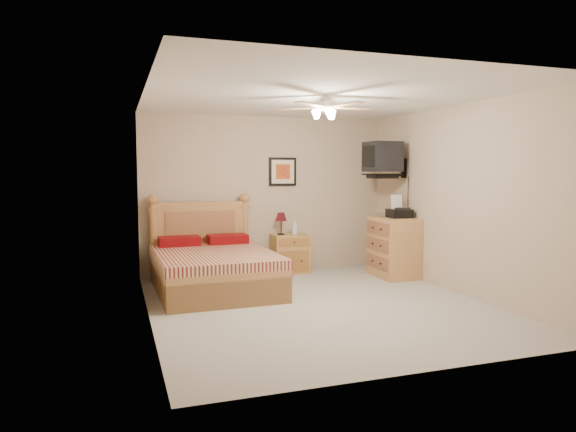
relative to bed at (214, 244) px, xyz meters
name	(u,v)px	position (x,y,z in m)	size (l,w,h in m)	color
floor	(318,304)	(1.07, -1.12, -0.65)	(4.50, 4.50, 0.00)	#A29C93
ceiling	(319,97)	(1.07, -1.12, 1.85)	(4.00, 4.50, 0.04)	white
wall_back	(266,195)	(1.07, 1.13, 0.60)	(4.00, 0.04, 2.50)	tan
wall_front	(426,219)	(1.07, -3.37, 0.60)	(4.00, 0.04, 2.50)	tan
wall_left	(147,206)	(-0.93, -1.12, 0.60)	(0.04, 4.50, 2.50)	tan
wall_right	(458,200)	(3.07, -1.12, 0.60)	(0.04, 4.50, 2.50)	tan
bed	(214,244)	(0.00, 0.00, 0.00)	(1.52, 1.99, 1.29)	#B07849
nightstand	(290,254)	(1.39, 0.88, -0.34)	(0.57, 0.43, 0.61)	olive
table_lamp	(281,224)	(1.26, 0.93, 0.15)	(0.19, 0.19, 0.36)	#4F0E18
lotion_bottle	(295,227)	(1.47, 0.89, 0.09)	(0.09, 0.09, 0.24)	silver
framed_picture	(283,172)	(1.34, 1.11, 0.97)	(0.46, 0.04, 0.46)	black
dresser	(394,247)	(2.80, 0.06, -0.18)	(0.54, 0.78, 0.92)	#BF8349
fax_machine	(399,206)	(2.84, -0.02, 0.45)	(0.33, 0.35, 0.35)	black
magazine_lower	(383,215)	(2.75, 0.32, 0.29)	(0.20, 0.27, 0.03)	beige
magazine_upper	(382,214)	(2.74, 0.35, 0.31)	(0.22, 0.29, 0.02)	gray
wall_tv	(391,159)	(2.82, 0.22, 1.16)	(0.56, 0.46, 0.58)	black
ceiling_fan	(326,107)	(1.07, -1.32, 1.71)	(1.14, 1.14, 0.28)	silver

